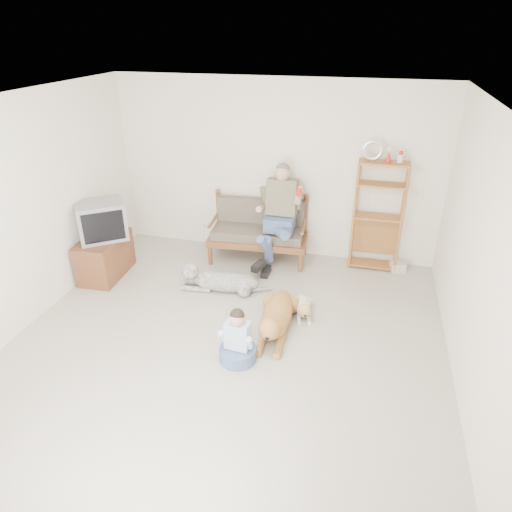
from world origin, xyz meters
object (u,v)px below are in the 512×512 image
(tv_stand, at_px, (105,257))
(golden_retriever, at_px, (276,318))
(loveseat, at_px, (259,229))
(etagere, at_px, (378,215))

(tv_stand, distance_m, golden_retriever, 2.82)
(loveseat, xyz_separation_m, etagere, (1.76, 0.12, 0.36))
(tv_stand, bearing_deg, golden_retriever, -17.91)
(etagere, relative_size, tv_stand, 2.09)
(loveseat, xyz_separation_m, golden_retriever, (0.67, -1.85, -0.31))
(loveseat, distance_m, etagere, 1.80)
(loveseat, relative_size, tv_stand, 1.67)
(loveseat, bearing_deg, golden_retriever, -74.22)
(loveseat, height_order, tv_stand, loveseat)
(tv_stand, bearing_deg, loveseat, 25.62)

